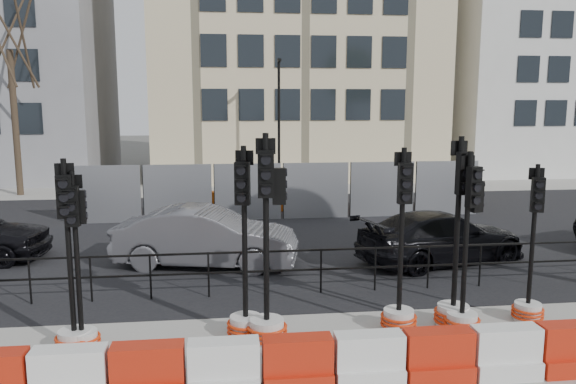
{
  "coord_description": "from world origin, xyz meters",
  "views": [
    {
      "loc": [
        -2.07,
        -10.29,
        4.12
      ],
      "look_at": [
        -0.5,
        3.0,
        1.96
      ],
      "focal_mm": 35.0,
      "sensor_mm": 36.0,
      "label": 1
    }
  ],
  "objects": [
    {
      "name": "ground",
      "position": [
        0.0,
        0.0,
        0.0
      ],
      "size": [
        120.0,
        120.0,
        0.0
      ],
      "primitive_type": "plane",
      "color": "#51514C",
      "rests_on": "ground"
    },
    {
      "name": "road",
      "position": [
        0.0,
        7.0,
        0.01
      ],
      "size": [
        40.0,
        14.0,
        0.03
      ],
      "primitive_type": "cube",
      "color": "black",
      "rests_on": "ground"
    },
    {
      "name": "sidewalk_far",
      "position": [
        0.0,
        16.0,
        0.01
      ],
      "size": [
        40.0,
        4.0,
        0.02
      ],
      "primitive_type": "cube",
      "color": "gray",
      "rests_on": "ground"
    },
    {
      "name": "building_cream",
      "position": [
        2.0,
        21.99,
        9.0
      ],
      "size": [
        15.0,
        10.06,
        18.0
      ],
      "color": "beige",
      "rests_on": "ground"
    },
    {
      "name": "building_white",
      "position": [
        17.0,
        21.99,
        8.0
      ],
      "size": [
        12.0,
        9.06,
        16.0
      ],
      "color": "silver",
      "rests_on": "ground"
    },
    {
      "name": "kerb_railing",
      "position": [
        0.0,
        1.2,
        0.69
      ],
      "size": [
        18.0,
        0.04,
        1.0
      ],
      "color": "black",
      "rests_on": "ground"
    },
    {
      "name": "heras_fencing",
      "position": [
        0.57,
        9.86,
        0.65
      ],
      "size": [
        14.33,
        1.72,
        2.0
      ],
      "color": "#92949A",
      "rests_on": "ground"
    },
    {
      "name": "lamp_post_far",
      "position": [
        0.5,
        14.98,
        3.22
      ],
      "size": [
        0.12,
        0.56,
        6.0
      ],
      "color": "black",
      "rests_on": "ground"
    },
    {
      "name": "tree_bare_far",
      "position": [
        -11.0,
        15.5,
        6.65
      ],
      "size": [
        2.0,
        2.0,
        9.0
      ],
      "color": "#473828",
      "rests_on": "ground"
    },
    {
      "name": "barrier_row",
      "position": [
        -0.0,
        -2.8,
        0.37
      ],
      "size": [
        15.7,
        0.5,
        0.8
      ],
      "color": "red",
      "rests_on": "ground"
    },
    {
      "name": "traffic_signal_a",
      "position": [
        -4.44,
        -1.17,
        0.63
      ],
      "size": [
        0.6,
        0.6,
        3.04
      ],
      "rotation": [
        0.0,
        0.0,
        0.0
      ],
      "color": "silver",
      "rests_on": "ground"
    },
    {
      "name": "traffic_signal_b",
      "position": [
        -4.54,
        -1.18,
        0.77
      ],
      "size": [
        0.64,
        0.64,
        3.24
      ],
      "rotation": [
        0.0,
        0.0,
        0.13
      ],
      "color": "silver",
      "rests_on": "ground"
    },
    {
      "name": "traffic_signal_c",
      "position": [
        -1.72,
        -0.95,
        0.7
      ],
      "size": [
        0.67,
        0.67,
        3.39
      ],
      "rotation": [
        0.0,
        0.0,
        -0.25
      ],
      "color": "silver",
      "rests_on": "ground"
    },
    {
      "name": "traffic_signal_d",
      "position": [
        -1.35,
        -1.2,
        0.86
      ],
      "size": [
        0.71,
        0.71,
        3.62
      ],
      "rotation": [
        0.0,
        0.0,
        -0.07
      ],
      "color": "silver",
      "rests_on": "ground"
    },
    {
      "name": "traffic_signal_e",
      "position": [
        1.05,
        -0.94,
        0.69
      ],
      "size": [
        0.66,
        0.66,
        3.34
      ],
      "rotation": [
        0.0,
        0.0,
        -0.04
      ],
      "color": "silver",
      "rests_on": "ground"
    },
    {
      "name": "traffic_signal_f",
      "position": [
        2.15,
        -1.2,
        0.78
      ],
      "size": [
        0.65,
        0.65,
        3.28
      ],
      "rotation": [
        0.0,
        0.0,
        0.31
      ],
      "color": "silver",
      "rests_on": "ground"
    },
    {
      "name": "traffic_signal_g",
      "position": [
        2.1,
        -0.9,
        0.73
      ],
      "size": [
        0.69,
        0.69,
        3.52
      ],
      "rotation": [
        0.0,
        0.0,
        0.15
      ],
      "color": "silver",
      "rests_on": "ground"
    },
    {
      "name": "traffic_signal_h",
      "position": [
        3.62,
        -0.79,
        0.62
      ],
      "size": [
        0.59,
        0.59,
        3.0
      ],
      "rotation": [
        0.0,
        0.0,
        -0.26
      ],
      "color": "silver",
      "rests_on": "ground"
    },
    {
      "name": "car_b",
      "position": [
        -2.5,
        3.57,
        0.75
      ],
      "size": [
        3.45,
        5.2,
        1.5
      ],
      "primitive_type": "imported",
      "rotation": [
        0.0,
        0.0,
        1.36
      ],
      "color": "#505055",
      "rests_on": "ground"
    },
    {
      "name": "car_c",
      "position": [
        3.51,
        3.22,
        0.66
      ],
      "size": [
        4.36,
        5.59,
        1.33
      ],
      "primitive_type": "imported",
      "rotation": [
        0.0,
        0.0,
        1.86
      ],
      "color": "black",
      "rests_on": "ground"
    }
  ]
}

